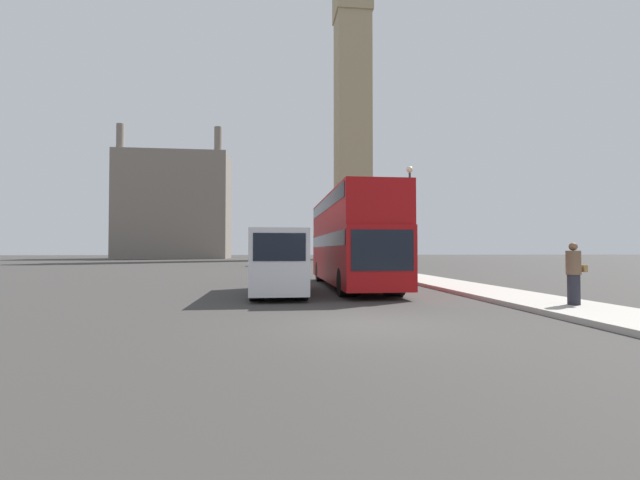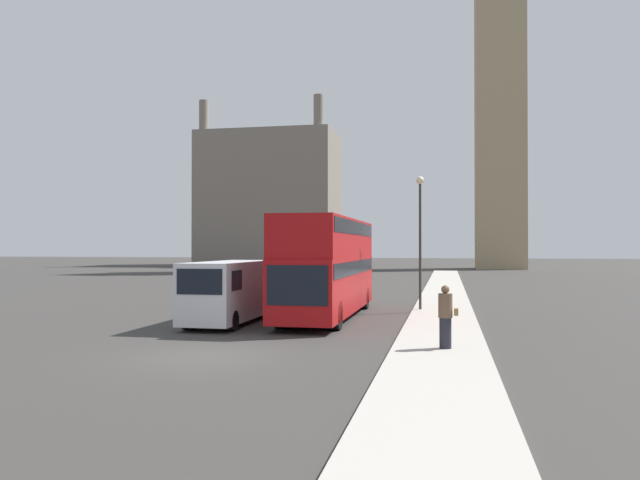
% 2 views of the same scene
% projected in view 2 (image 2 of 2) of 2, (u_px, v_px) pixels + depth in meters
% --- Properties ---
extents(ground_plane, '(300.00, 300.00, 0.00)m').
position_uv_depth(ground_plane, '(207.00, 355.00, 17.40)').
color(ground_plane, '#383533').
extents(sidewalk_strip, '(2.72, 120.00, 0.15)m').
position_uv_depth(sidewalk_strip, '(439.00, 361.00, 16.12)').
color(sidewalk_strip, '#ADA89E').
rests_on(sidewalk_strip, ground_plane).
extents(clock_tower, '(7.05, 7.22, 65.54)m').
position_uv_depth(clock_tower, '(500.00, 25.00, 85.69)').
color(clock_tower, tan).
rests_on(clock_tower, ground_plane).
extents(building_block_distant, '(21.92, 12.48, 26.31)m').
position_uv_depth(building_block_distant, '(269.00, 199.00, 102.20)').
color(building_block_distant, slate).
rests_on(building_block_distant, ground_plane).
extents(red_double_decker_bus, '(2.47, 11.26, 4.20)m').
position_uv_depth(red_double_decker_bus, '(328.00, 263.00, 26.68)').
color(red_double_decker_bus, '#A80F11').
rests_on(red_double_decker_bus, ground_plane).
extents(white_van, '(2.00, 6.15, 2.45)m').
position_uv_depth(white_van, '(229.00, 290.00, 24.50)').
color(white_van, silver).
rests_on(white_van, ground_plane).
extents(pedestrian, '(0.56, 0.40, 1.79)m').
position_uv_depth(pedestrian, '(446.00, 317.00, 17.68)').
color(pedestrian, '#23232D').
rests_on(pedestrian, sidewalk_strip).
extents(street_lamp, '(0.36, 0.36, 6.13)m').
position_uv_depth(street_lamp, '(420.00, 223.00, 28.74)').
color(street_lamp, '#2D332D').
rests_on(street_lamp, sidewalk_strip).
extents(parked_sedan, '(1.75, 4.79, 1.62)m').
position_uv_depth(parked_sedan, '(337.00, 273.00, 54.53)').
color(parked_sedan, '#99999E').
rests_on(parked_sedan, ground_plane).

